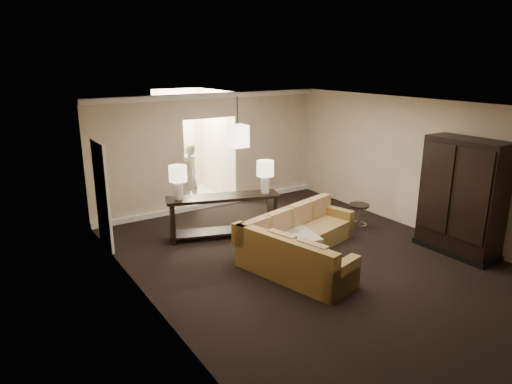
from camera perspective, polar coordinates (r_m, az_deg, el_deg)
ground at (r=8.48m, az=7.24°, el=-8.71°), size 8.00×8.00×0.00m
wall_back at (r=11.26m, az=-5.68°, el=5.11°), size 6.00×0.04×2.80m
wall_left at (r=6.55m, az=-12.95°, el=-3.47°), size 0.04×8.00×2.80m
wall_right at (r=10.15m, az=20.67°, el=2.90°), size 0.04×8.00×2.80m
ceiling at (r=7.74m, az=7.99°, el=10.45°), size 6.00×8.00×0.02m
crown_molding at (r=11.03m, az=-5.75°, el=11.86°), size 6.00×0.10×0.12m
baseboard at (r=11.55m, az=-5.38°, el=-1.47°), size 6.00×0.10×0.12m
side_door at (r=9.23m, az=-18.68°, el=-0.42°), size 0.05×0.90×2.10m
foyer at (r=12.46m, az=-8.51°, el=5.63°), size 1.44×2.02×2.80m
sectional_sofa at (r=8.45m, az=5.66°, el=-6.38°), size 2.82×2.66×0.80m
coffee_table at (r=8.75m, az=4.06°, el=-6.39°), size 1.13×1.13×0.41m
console_table at (r=9.42m, az=-4.09°, el=-2.57°), size 2.35×1.22×0.89m
armoire at (r=9.31m, az=24.31°, el=-0.87°), size 0.65×1.53×2.20m
drink_table at (r=10.14m, az=12.74°, el=-2.36°), size 0.44×0.44×0.55m
table_lamp_left at (r=9.08m, az=-9.72°, el=1.86°), size 0.36×0.36×0.68m
table_lamp_right at (r=9.38m, az=1.16°, el=2.56°), size 0.36×0.36×0.68m
pendant_light at (r=10.03m, az=-2.33°, el=7.02°), size 0.38×0.38×1.09m
person at (r=11.48m, az=-8.38°, el=2.51°), size 0.74×0.64×1.74m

